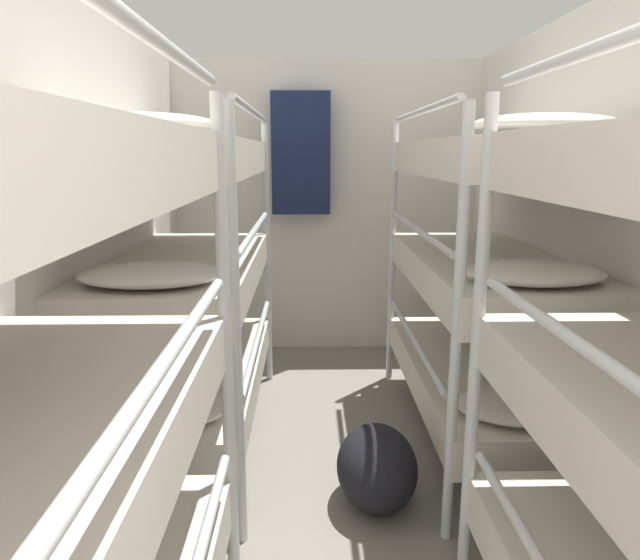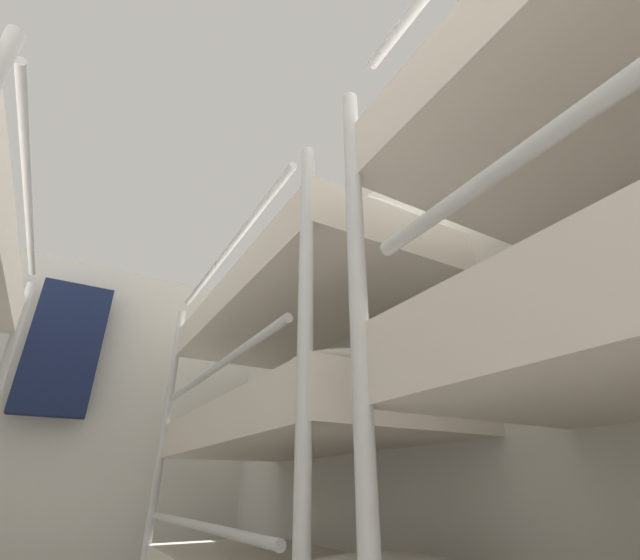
% 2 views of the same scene
% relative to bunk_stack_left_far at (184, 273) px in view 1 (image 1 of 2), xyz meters
% --- Properties ---
extents(wall_left, '(0.06, 5.10, 2.27)m').
position_rel_bunk_stack_left_far_xyz_m(wall_left, '(-0.41, -0.89, 0.17)').
color(wall_left, silver).
rests_on(wall_left, ground_plane).
extents(wall_back, '(2.47, 0.06, 2.27)m').
position_rel_bunk_stack_left_far_xyz_m(wall_back, '(0.79, 1.63, 0.17)').
color(wall_back, silver).
rests_on(wall_back, ground_plane).
extents(bunk_stack_left_far, '(0.77, 1.78, 1.80)m').
position_rel_bunk_stack_left_far_xyz_m(bunk_stack_left_far, '(0.00, 0.00, 0.00)').
color(bunk_stack_left_far, silver).
rests_on(bunk_stack_left_far, ground_plane).
extents(bunk_stack_right_far, '(0.77, 1.78, 1.80)m').
position_rel_bunk_stack_left_far_xyz_m(bunk_stack_right_far, '(1.59, 0.00, 0.00)').
color(bunk_stack_right_far, silver).
rests_on(bunk_stack_right_far, ground_plane).
extents(duffel_bag, '(0.37, 0.49, 0.37)m').
position_rel_bunk_stack_left_far_xyz_m(duffel_bag, '(0.96, -0.57, -0.79)').
color(duffel_bag, black).
rests_on(duffel_bag, ground_plane).
extents(hanging_coat, '(0.44, 0.12, 0.90)m').
position_rel_bunk_stack_left_far_xyz_m(hanging_coat, '(0.60, 1.48, 0.60)').
color(hanging_coat, '#192347').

